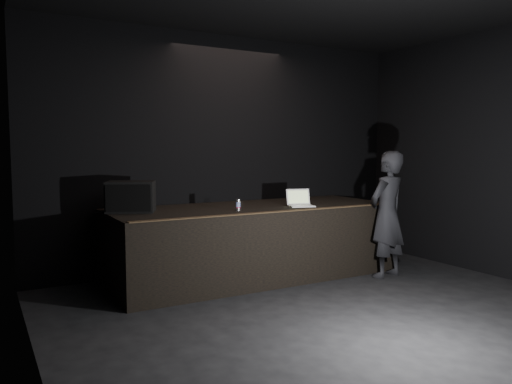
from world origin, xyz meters
The scene contains 11 objects.
ground centered at (0.00, 0.00, 0.00)m, with size 7.00×7.00×0.00m, color black.
room_walls centered at (0.00, 0.00, 2.02)m, with size 6.10×7.10×3.52m.
stage_riser centered at (0.00, 2.73, 0.50)m, with size 4.00×1.50×1.00m, color black.
riser_lip centered at (0.00, 2.02, 1.01)m, with size 3.92×0.10×0.01m, color brown.
stage_monitor centered at (-1.67, 2.93, 1.20)m, with size 0.71×0.63×0.39m.
cable centered at (-1.70, 3.06, 1.01)m, with size 0.02×0.02×0.83m, color black.
laptop centered at (0.58, 2.42, 1.06)m, with size 0.41×0.38×0.23m.
beer_can centered at (-0.42, 2.38, 1.08)m, with size 0.06×0.06×0.15m.
plastic_cup centered at (-0.28, 2.59, 1.05)m, with size 0.08×0.08×0.10m, color white.
wii_remote centered at (0.47, 2.34, 1.01)m, with size 0.03×0.14×0.03m, color white.
person centered at (1.62, 1.78, 0.89)m, with size 0.65×0.42×1.77m, color black.
Camera 1 is at (-3.38, -3.36, 1.81)m, focal length 35.00 mm.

